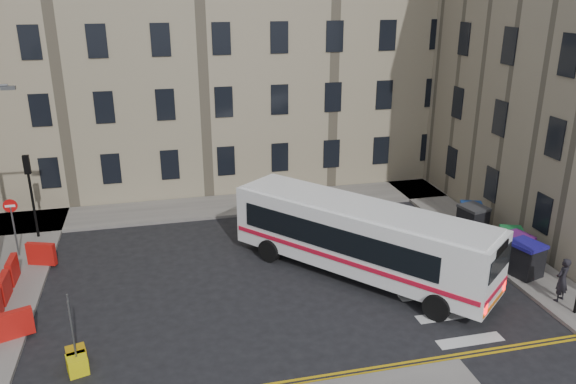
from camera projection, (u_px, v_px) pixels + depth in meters
name	position (u px, v px, depth m)	size (l,w,h in m)	color
ground	(312.00, 273.00, 24.05)	(120.00, 120.00, 0.00)	black
pavement_north	(163.00, 211.00, 30.57)	(36.00, 3.20, 0.15)	slate
pavement_east	(455.00, 218.00, 29.67)	(2.40, 26.00, 0.15)	slate
terrace_north	(132.00, 39.00, 33.74)	(38.30, 10.80, 17.20)	gray
traffic_light_nw	(30.00, 184.00, 26.37)	(0.28, 0.22, 4.10)	black
no_entry_north	(12.00, 216.00, 24.71)	(0.60, 0.08, 3.00)	#595B5E
roadworks_barriers	(14.00, 287.00, 21.68)	(1.66, 6.26, 1.00)	red
bus	(360.00, 236.00, 23.32)	(9.23, 10.41, 3.10)	white
wheelie_bin_a	(525.00, 259.00, 23.43)	(1.45, 1.57, 1.44)	black
wheelie_bin_b	(517.00, 247.00, 24.68)	(1.18, 1.30, 1.24)	black
wheelie_bin_c	(511.00, 242.00, 25.28)	(1.29, 1.37, 1.21)	black
wheelie_bin_d	(473.00, 219.00, 27.48)	(1.35, 1.47, 1.39)	black
wheelie_bin_e	(471.00, 216.00, 27.98)	(1.39, 1.47, 1.30)	black
pedestrian	(562.00, 280.00, 21.40)	(0.65, 0.43, 1.78)	black
bollard_yellow	(77.00, 365.00, 17.74)	(0.60, 0.60, 0.60)	yellow
bollard_chevron	(77.00, 357.00, 18.11)	(0.60, 0.60, 0.60)	#BE8B0B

